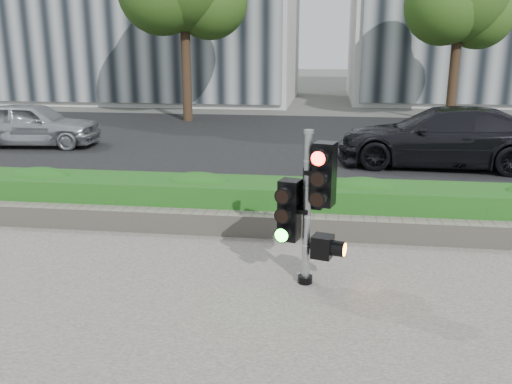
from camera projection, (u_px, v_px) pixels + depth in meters
The scene contains 8 objects.
ground at pixel (246, 290), 6.61m from camera, with size 120.00×120.00×0.00m, color #51514C.
road at pixel (297, 144), 16.16m from camera, with size 60.00×13.00×0.02m, color black.
curb at pixel (273, 210), 9.60m from camera, with size 60.00×0.25×0.12m, color gray.
stone_wall at pixel (265, 225), 8.37m from camera, with size 12.00×0.32×0.34m, color gray.
hedge at pixel (269, 202), 8.95m from camera, with size 12.00×1.00×0.68m, color #3A902C.
traffic_signal at pixel (310, 201), 6.48m from camera, with size 0.70×0.57×1.92m.
car_silver at pixel (33, 124), 15.60m from camera, with size 1.52×3.77×1.28m, color #B7B9BE.
car_dark at pixel (442, 137), 13.04m from camera, with size 2.01×4.95×1.44m, color black.
Camera 1 is at (0.93, -5.98, 2.91)m, focal length 38.00 mm.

